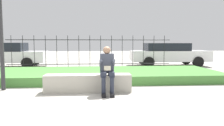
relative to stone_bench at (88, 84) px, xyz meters
The scene contains 8 objects.
ground_plane 0.23m from the stone_bench, behind, with size 60.00×60.00×0.00m, color #A8A399.
stone_bench is the anchor object (origin of this frame).
person_seated_reader 0.78m from the stone_bench, 28.08° to the right, with size 0.42×0.73×1.30m.
grass_berm 2.31m from the stone_bench, 91.37° to the left, with size 10.01×3.21×0.30m.
iron_fence 4.64m from the stone_bench, 90.69° to the left, with size 8.01×0.03×1.75m.
car_parked_left 8.32m from the stone_bench, 126.40° to the left, with size 4.51×1.93×1.40m.
car_parked_right 8.11m from the stone_bench, 55.32° to the left, with size 4.61×2.03×1.37m.
street_lamp 3.43m from the stone_bench, behind, with size 0.28×0.28×4.12m.
Camera 1 is at (0.26, -6.19, 1.40)m, focal length 35.00 mm.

